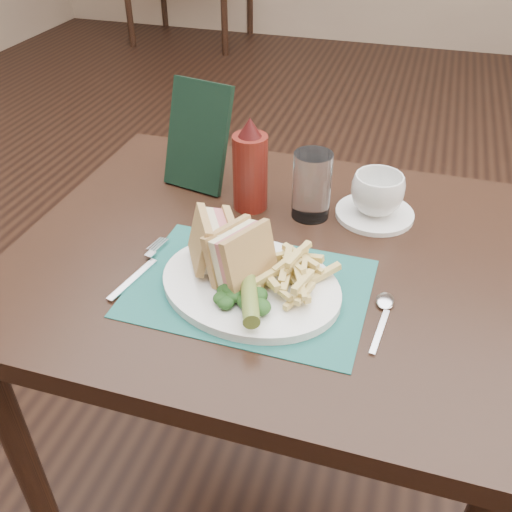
{
  "coord_description": "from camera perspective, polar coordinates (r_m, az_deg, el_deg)",
  "views": [
    {
      "loc": [
        0.22,
        -1.3,
        1.34
      ],
      "look_at": [
        -0.0,
        -0.59,
        0.8
      ],
      "focal_mm": 40.0,
      "sensor_mm": 36.0,
      "label": 1
    }
  ],
  "objects": [
    {
      "name": "pickle_spear",
      "position": [
        0.85,
        -0.66,
        -4.04
      ],
      "size": [
        0.07,
        0.12,
        0.03
      ],
      "primitive_type": "cylinder",
      "rotation": [
        1.54,
        0.0,
        0.36
      ],
      "color": "#576D29",
      "rests_on": "plate"
    },
    {
      "name": "coffee_cup",
      "position": [
        1.1,
        12.04,
        6.1
      ],
      "size": [
        0.14,
        0.14,
        0.08
      ],
      "primitive_type": "imported",
      "rotation": [
        0.0,
        0.0,
        0.53
      ],
      "color": "white",
      "rests_on": "saucer"
    },
    {
      "name": "placemat",
      "position": [
        0.93,
        -0.61,
        -3.18
      ],
      "size": [
        0.38,
        0.28,
        0.0
      ],
      "primitive_type": "cube",
      "rotation": [
        0.0,
        0.0,
        -0.01
      ],
      "color": "#1C5A53",
      "rests_on": "table_main"
    },
    {
      "name": "table_main",
      "position": [
        1.27,
        1.25,
        -13.13
      ],
      "size": [
        0.9,
        0.75,
        0.75
      ],
      "primitive_type": null,
      "color": "black",
      "rests_on": "ground"
    },
    {
      "name": "spoon",
      "position": [
        0.89,
        12.48,
        -6.17
      ],
      "size": [
        0.05,
        0.15,
        0.01
      ],
      "primitive_type": null,
      "rotation": [
        0.0,
        0.0,
        -0.1
      ],
      "color": "silver",
      "rests_on": "table_main"
    },
    {
      "name": "check_presenter",
      "position": [
        1.18,
        -5.85,
        11.82
      ],
      "size": [
        0.15,
        0.11,
        0.21
      ],
      "primitive_type": "cube",
      "rotation": [
        -0.31,
        0.0,
        -0.2
      ],
      "color": "black",
      "rests_on": "table_main"
    },
    {
      "name": "drinking_glass",
      "position": [
        1.08,
        5.6,
        7.03
      ],
      "size": [
        0.09,
        0.09,
        0.13
      ],
      "primitive_type": "cylinder",
      "rotation": [
        0.0,
        0.0,
        -0.2
      ],
      "color": "silver",
      "rests_on": "table_main"
    },
    {
      "name": "plate",
      "position": [
        0.92,
        -0.55,
        -2.95
      ],
      "size": [
        0.35,
        0.3,
        0.01
      ],
      "primitive_type": null,
      "rotation": [
        0.0,
        0.0,
        -0.23
      ],
      "color": "white",
      "rests_on": "placemat"
    },
    {
      "name": "wall_back",
      "position": [
        4.99,
        14.73,
        19.65
      ],
      "size": [
        6.0,
        0.0,
        6.0
      ],
      "primitive_type": "plane",
      "rotation": [
        1.57,
        0.0,
        0.0
      ],
      "color": "tan",
      "rests_on": "ground"
    },
    {
      "name": "floor",
      "position": [
        1.88,
        5.35,
        -9.42
      ],
      "size": [
        7.0,
        7.0,
        0.0
      ],
      "primitive_type": "plane",
      "color": "black",
      "rests_on": "ground"
    },
    {
      "name": "kale_garnish",
      "position": [
        0.87,
        -1.52,
        -4.04
      ],
      "size": [
        0.11,
        0.08,
        0.03
      ],
      "primitive_type": null,
      "color": "#163714",
      "rests_on": "plate"
    },
    {
      "name": "saucer",
      "position": [
        1.13,
        11.76,
        4.16
      ],
      "size": [
        0.16,
        0.16,
        0.01
      ],
      "primitive_type": "cylinder",
      "rotation": [
        0.0,
        0.0,
        -0.06
      ],
      "color": "white",
      "rests_on": "table_main"
    },
    {
      "name": "sandwich_half_b",
      "position": [
        0.9,
        -2.51,
        0.74
      ],
      "size": [
        0.11,
        0.12,
        0.1
      ],
      "primitive_type": null,
      "rotation": [
        0.0,
        -0.24,
        -0.47
      ],
      "color": "tan",
      "rests_on": "plate"
    },
    {
      "name": "fries_pile",
      "position": [
        0.9,
        3.74,
        -1.3
      ],
      "size": [
        0.18,
        0.2,
        0.05
      ],
      "primitive_type": null,
      "color": "#D5BD6A",
      "rests_on": "plate"
    },
    {
      "name": "ketchup_bottle",
      "position": [
        1.09,
        -0.59,
        9.17
      ],
      "size": [
        0.07,
        0.07,
        0.19
      ],
      "primitive_type": null,
      "rotation": [
        0.0,
        0.0,
        0.02
      ],
      "color": "#55140E",
      "rests_on": "table_main"
    },
    {
      "name": "sandwich_half_a",
      "position": [
        0.92,
        -5.61,
        1.38
      ],
      "size": [
        0.11,
        0.12,
        0.1
      ],
      "primitive_type": null,
      "rotation": [
        0.0,
        0.24,
        0.52
      ],
      "color": "tan",
      "rests_on": "plate"
    },
    {
      "name": "fork",
      "position": [
        0.98,
        -11.47,
        -1.06
      ],
      "size": [
        0.07,
        0.17,
        0.01
      ],
      "primitive_type": null,
      "rotation": [
        0.0,
        0.0,
        -0.19
      ],
      "color": "silver",
      "rests_on": "placemat"
    }
  ]
}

